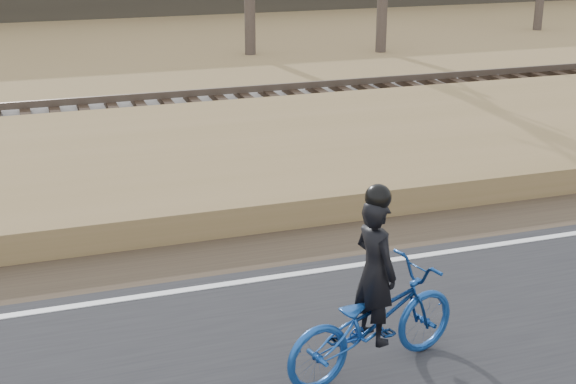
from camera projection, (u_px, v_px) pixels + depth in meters
name	position (u px, v px, depth m)	size (l,w,h in m)	color
cyclist	(373.00, 313.00, 8.09)	(2.20, 1.22, 2.01)	navy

